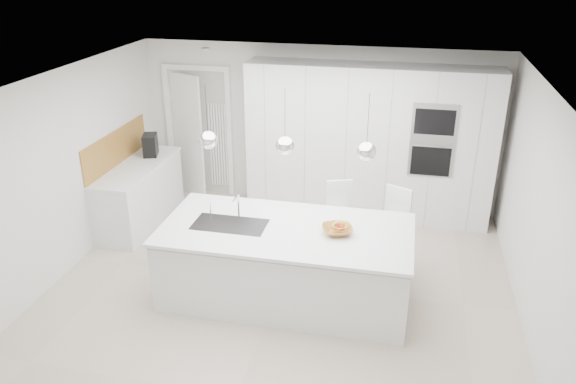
% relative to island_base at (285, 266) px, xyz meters
% --- Properties ---
extents(floor, '(5.50, 5.50, 0.00)m').
position_rel_island_base_xyz_m(floor, '(-0.10, 0.30, -0.43)').
color(floor, '#BEAF9C').
rests_on(floor, ground).
extents(wall_back, '(5.50, 0.00, 5.50)m').
position_rel_island_base_xyz_m(wall_back, '(-0.10, 2.80, 0.82)').
color(wall_back, silver).
rests_on(wall_back, ground).
extents(wall_left, '(0.00, 5.00, 5.00)m').
position_rel_island_base_xyz_m(wall_left, '(-2.85, 0.30, 0.82)').
color(wall_left, silver).
rests_on(wall_left, ground).
extents(ceiling, '(5.50, 5.50, 0.00)m').
position_rel_island_base_xyz_m(ceiling, '(-0.10, 0.30, 2.07)').
color(ceiling, white).
rests_on(ceiling, wall_back).
extents(tall_cabinets, '(3.60, 0.60, 2.30)m').
position_rel_island_base_xyz_m(tall_cabinets, '(0.70, 2.50, 0.72)').
color(tall_cabinets, silver).
rests_on(tall_cabinets, floor).
extents(oven_stack, '(0.62, 0.04, 1.05)m').
position_rel_island_base_xyz_m(oven_stack, '(1.60, 2.19, 0.92)').
color(oven_stack, '#A5A5A8').
rests_on(oven_stack, tall_cabinets).
extents(doorway_frame, '(1.11, 0.08, 2.13)m').
position_rel_island_base_xyz_m(doorway_frame, '(-2.05, 2.77, 0.59)').
color(doorway_frame, white).
rests_on(doorway_frame, floor).
extents(hallway_door, '(0.76, 0.38, 2.00)m').
position_rel_island_base_xyz_m(hallway_door, '(-2.30, 2.72, 0.57)').
color(hallway_door, white).
rests_on(hallway_door, floor).
extents(radiator, '(0.32, 0.04, 1.40)m').
position_rel_island_base_xyz_m(radiator, '(-1.73, 2.76, 0.42)').
color(radiator, white).
rests_on(radiator, floor).
extents(left_base_cabinets, '(0.60, 1.80, 0.86)m').
position_rel_island_base_xyz_m(left_base_cabinets, '(-2.55, 1.50, 0.00)').
color(left_base_cabinets, silver).
rests_on(left_base_cabinets, floor).
extents(left_worktop, '(0.62, 1.82, 0.04)m').
position_rel_island_base_xyz_m(left_worktop, '(-2.55, 1.50, 0.45)').
color(left_worktop, white).
rests_on(left_worktop, left_base_cabinets).
extents(oak_backsplash, '(0.02, 1.80, 0.50)m').
position_rel_island_base_xyz_m(oak_backsplash, '(-2.84, 1.50, 0.72)').
color(oak_backsplash, '#AB7934').
rests_on(oak_backsplash, wall_left).
extents(island_base, '(2.80, 1.20, 0.86)m').
position_rel_island_base_xyz_m(island_base, '(0.00, 0.00, 0.00)').
color(island_base, silver).
rests_on(island_base, floor).
extents(island_worktop, '(2.84, 1.40, 0.04)m').
position_rel_island_base_xyz_m(island_worktop, '(0.00, 0.05, 0.45)').
color(island_worktop, white).
rests_on(island_worktop, island_base).
extents(island_sink, '(0.84, 0.44, 0.18)m').
position_rel_island_base_xyz_m(island_sink, '(-0.65, -0.00, 0.39)').
color(island_sink, '#3F3F42').
rests_on(island_sink, island_worktop).
extents(island_tap, '(0.02, 0.02, 0.30)m').
position_rel_island_base_xyz_m(island_tap, '(-0.60, 0.20, 0.62)').
color(island_tap, white).
rests_on(island_tap, island_worktop).
extents(pendant_left, '(0.20, 0.20, 0.20)m').
position_rel_island_base_xyz_m(pendant_left, '(-0.85, -0.00, 1.47)').
color(pendant_left, white).
rests_on(pendant_left, ceiling).
extents(pendant_mid, '(0.20, 0.20, 0.20)m').
position_rel_island_base_xyz_m(pendant_mid, '(-0.00, -0.00, 1.47)').
color(pendant_mid, white).
rests_on(pendant_mid, ceiling).
extents(pendant_right, '(0.20, 0.20, 0.20)m').
position_rel_island_base_xyz_m(pendant_right, '(0.85, -0.00, 1.47)').
color(pendant_right, white).
rests_on(pendant_right, ceiling).
extents(fruit_bowl, '(0.42, 0.42, 0.08)m').
position_rel_island_base_xyz_m(fruit_bowl, '(0.58, 0.05, 0.51)').
color(fruit_bowl, '#AB7934').
rests_on(fruit_bowl, island_worktop).
extents(espresso_machine, '(0.28, 0.35, 0.33)m').
position_rel_island_base_xyz_m(espresso_machine, '(-2.53, 1.96, 0.63)').
color(espresso_machine, black).
rests_on(espresso_machine, left_worktop).
extents(bar_stool_left, '(0.50, 0.58, 1.08)m').
position_rel_island_base_xyz_m(bar_stool_left, '(0.46, 1.00, 0.11)').
color(bar_stool_left, white).
rests_on(bar_stool_left, floor).
extents(bar_stool_right, '(0.54, 0.61, 1.10)m').
position_rel_island_base_xyz_m(bar_stool_right, '(1.21, 0.86, 0.12)').
color(bar_stool_right, white).
rests_on(bar_stool_right, floor).
extents(apple_a, '(0.08, 0.08, 0.08)m').
position_rel_island_base_xyz_m(apple_a, '(0.56, 0.07, 0.54)').
color(apple_a, '#BD3921').
rests_on(apple_a, fruit_bowl).
extents(apple_b, '(0.08, 0.08, 0.08)m').
position_rel_island_base_xyz_m(apple_b, '(0.63, 0.07, 0.54)').
color(apple_b, '#BD3921').
rests_on(apple_b, fruit_bowl).
extents(apple_c, '(0.08, 0.08, 0.08)m').
position_rel_island_base_xyz_m(apple_c, '(0.57, 0.07, 0.54)').
color(apple_c, '#BD3921').
rests_on(apple_c, fruit_bowl).
extents(banana_bunch, '(0.21, 0.16, 0.19)m').
position_rel_island_base_xyz_m(banana_bunch, '(0.61, 0.05, 0.58)').
color(banana_bunch, yellow).
rests_on(banana_bunch, fruit_bowl).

